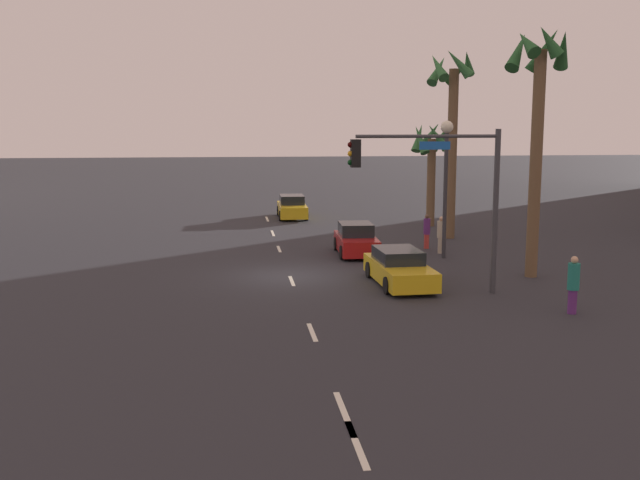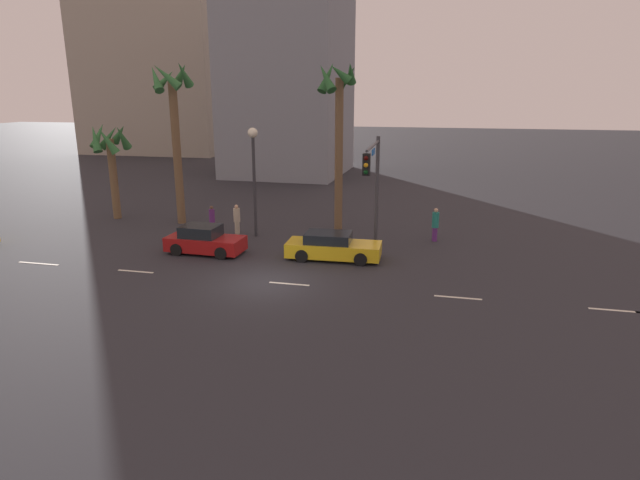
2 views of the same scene
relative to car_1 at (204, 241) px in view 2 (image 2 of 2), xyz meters
The scene contains 18 objects.
ground_plane 5.79m from the car_1, 37.45° to the right, with size 220.00×220.00×0.00m, color #28282D.
lane_stripe_1 8.00m from the car_1, 154.01° to the right, with size 2.21×0.14×0.01m, color silver.
lane_stripe_2 4.03m from the car_1, 118.43° to the right, with size 1.82×0.14×0.01m, color silver.
lane_stripe_3 6.61m from the car_1, 32.13° to the right, with size 1.82×0.14×0.01m, color silver.
lane_stripe_4 13.21m from the car_1, 15.37° to the right, with size 1.90×0.14×0.01m, color silver.
lane_stripe_5 19.20m from the car_1, 10.50° to the right, with size 2.48×0.14×0.01m, color silver.
car_1 is the anchor object (origin of this frame).
car_2 6.69m from the car_1, ahead, with size 4.74×2.02×1.34m.
traffic_signal 9.28m from the car_1, 11.07° to the left, with size 0.39×5.46×5.87m.
streetlamp 5.47m from the car_1, 69.15° to the left, with size 0.56×0.56×6.20m.
pedestrian_0 3.92m from the car_1, 108.24° to the left, with size 0.43×0.43×1.69m.
pedestrian_1 4.04m from the car_1, 87.11° to the left, with size 0.55×0.55×1.76m.
pedestrian_2 12.64m from the car_1, 23.57° to the left, with size 0.52×0.52×1.88m.
palm_tree_0 11.61m from the car_1, 146.38° to the left, with size 2.49×2.68×6.26m.
palm_tree_1 9.46m from the car_1, 126.94° to the left, with size 2.63×2.69×9.91m.
palm_tree_2 10.47m from the car_1, 46.56° to the left, with size 2.45×2.67×9.84m.
building_1 29.87m from the car_1, 97.24° to the left, with size 10.96×12.19×18.60m, color gray.
building_3 54.45m from the car_1, 120.30° to the left, with size 18.98×14.48×28.44m, color #9E9384.
Camera 2 is at (7.23, -21.00, 8.07)m, focal length 29.89 mm.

